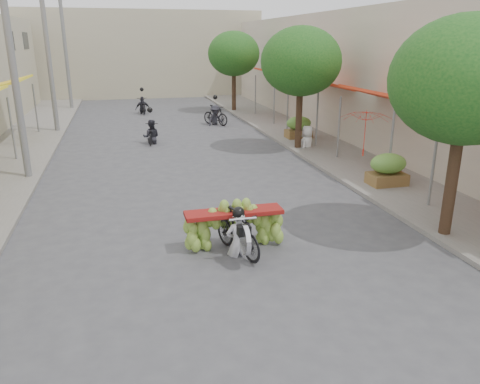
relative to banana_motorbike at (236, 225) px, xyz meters
The scene contains 17 objects.
sidewalk_right 12.52m from the banana_motorbike, 57.22° to the left, with size 4.00×60.00×0.12m, color gray.
shophouse_row_right 15.30m from the banana_motorbike, 38.96° to the left, with size 9.77×40.00×6.00m.
far_building 33.63m from the banana_motorbike, 90.39° to the left, with size 20.00×6.00×7.00m, color #B5AC8F.
utility_pole_mid 9.97m from the banana_motorbike, 126.85° to the left, with size 0.60×0.24×8.00m.
utility_pole_far 17.77m from the banana_motorbike, 108.83° to the left, with size 0.60×0.24×8.00m.
utility_pole_back 26.34m from the banana_motorbike, 102.45° to the left, with size 0.60×0.24×8.00m.
street_tree_near 6.06m from the banana_motorbike, ahead, with size 3.40×3.40×5.25m.
street_tree_mid 11.27m from the banana_motorbike, 61.48° to the left, with size 3.40×3.40×5.25m.
street_tree_far 22.34m from the banana_motorbike, 76.49° to the left, with size 3.40×3.40×5.25m.
produce_crate_mid 6.93m from the banana_motorbike, 30.46° to the left, with size 1.20×0.88×1.16m.
produce_crate_far 12.97m from the banana_motorbike, 62.59° to the left, with size 1.20×0.88×1.16m.
banana_motorbike is the anchor object (origin of this frame).
market_umbrella 7.66m from the banana_motorbike, 39.56° to the left, with size 2.06×2.06×1.62m.
pedestrian 11.14m from the banana_motorbike, 59.56° to the left, with size 1.03×1.02×1.85m.
bg_motorbike_a 12.52m from the banana_motorbike, 94.68° to the left, with size 0.86×1.65×1.95m.
bg_motorbike_b 16.95m from the banana_motorbike, 80.10° to the left, with size 1.51×1.87×1.95m.
bg_motorbike_c 22.13m from the banana_motorbike, 92.28° to the left, with size 0.98×1.75×1.95m.
Camera 1 is at (-2.13, -5.07, 4.65)m, focal length 35.00 mm.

